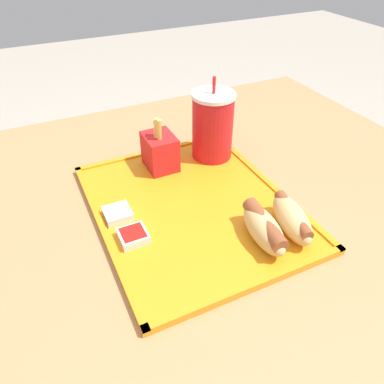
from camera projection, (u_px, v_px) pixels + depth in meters
dining_table at (196, 319)px, 0.93m from camera, size 1.02×1.20×0.71m
food_tray at (192, 206)px, 0.72m from camera, size 0.44×0.36×0.01m
soda_cup at (213, 126)px, 0.82m from camera, size 0.09×0.09×0.18m
hot_dog_far at (292, 218)px, 0.65m from camera, size 0.13×0.07×0.05m
hot_dog_near at (264, 228)px, 0.63m from camera, size 0.13×0.06×0.05m
fries_carton at (160, 151)px, 0.80m from camera, size 0.08×0.06×0.12m
sauce_cup_mayo at (118, 213)px, 0.68m from camera, size 0.05×0.05×0.02m
sauce_cup_ketchup at (133, 236)px, 0.64m from camera, size 0.05×0.05×0.02m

